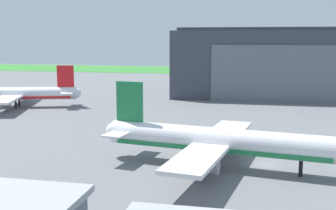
% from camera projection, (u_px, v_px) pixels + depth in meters
% --- Properties ---
extents(ground_plane, '(440.00, 440.00, 0.00)m').
position_uv_depth(ground_plane, '(265.00, 165.00, 64.51)').
color(ground_plane, slate).
extents(grass_field_strip, '(440.00, 56.00, 0.08)m').
position_uv_depth(grass_field_strip, '(259.00, 71.00, 244.95)').
color(grass_field_strip, '#358133').
rests_on(grass_field_strip, ground_plane).
extents(airliner_near_left, '(37.57, 32.78, 12.41)m').
position_uv_depth(airliner_near_left, '(219.00, 141.00, 62.74)').
color(airliner_near_left, white).
rests_on(airliner_near_left, ground_plane).
extents(airliner_far_right, '(37.02, 32.50, 11.61)m').
position_uv_depth(airliner_far_right, '(12.00, 94.00, 117.36)').
color(airliner_far_right, silver).
rests_on(airliner_far_right, ground_plane).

